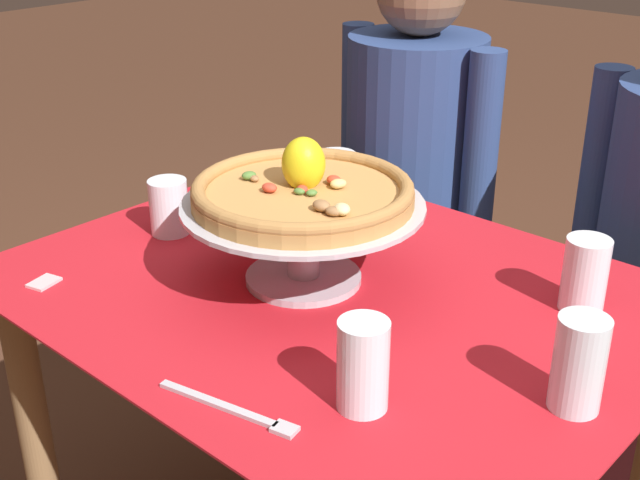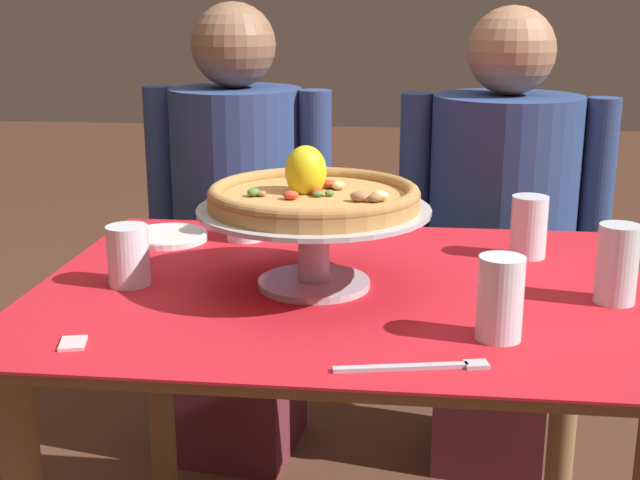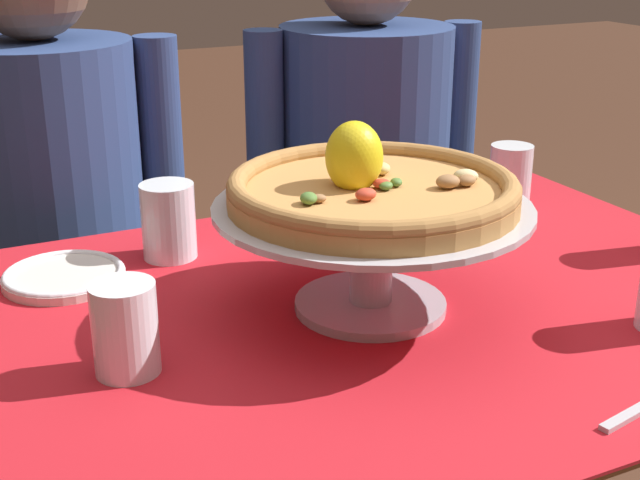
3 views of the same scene
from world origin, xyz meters
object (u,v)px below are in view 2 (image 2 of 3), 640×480
object	(u,v)px
water_glass_front_right	(500,304)
water_glass_back_left	(245,216)
water_glass_side_right	(617,269)
side_plate	(167,236)
diner_right	(500,248)
dinner_fork	(420,367)
diner_left	(239,248)
pizza	(314,195)
water_glass_back_right	(528,231)
pizza_stand	(314,232)
sugar_packet	(73,343)
water_glass_side_left	(129,259)

from	to	relation	value
water_glass_front_right	water_glass_back_left	world-z (taller)	water_glass_front_right
water_glass_back_left	water_glass_side_right	world-z (taller)	water_glass_side_right
side_plate	diner_right	distance (m)	0.88
water_glass_front_right	water_glass_back_left	size ratio (longest dim) A/B	1.12
dinner_fork	diner_right	bearing A→B (deg)	79.07
water_glass_front_right	diner_left	distance (m)	1.09
diner_left	diner_right	world-z (taller)	diner_left
pizza	water_glass_front_right	bearing A→B (deg)	-34.65
pizza	diner_left	size ratio (longest dim) A/B	0.30
diner_left	water_glass_side_right	bearing A→B (deg)	-42.41
water_glass_front_right	side_plate	bearing A→B (deg)	143.81
water_glass_back_right	dinner_fork	distance (m)	0.59
pizza_stand	sugar_packet	bearing A→B (deg)	-136.19
water_glass_side_right	diner_left	bearing A→B (deg)	137.59
water_glass_side_left	pizza	bearing A→B (deg)	4.93
water_glass_back_left	water_glass_side_right	size ratio (longest dim) A/B	0.86
water_glass_back_left	pizza	bearing A→B (deg)	-57.98
water_glass_front_right	diner_right	size ratio (longest dim) A/B	0.11
water_glass_front_right	water_glass_side_left	distance (m)	0.65
pizza	water_glass_back_right	size ratio (longest dim) A/B	2.99
water_glass_side_left	water_glass_side_right	xyz separation A→B (m)	(0.82, 0.00, 0.01)
sugar_packet	diner_right	distance (m)	1.25
water_glass_side_right	side_plate	bearing A→B (deg)	161.41
pizza_stand	dinner_fork	xyz separation A→B (m)	(0.18, -0.33, -0.09)
pizza_stand	water_glass_back_left	bearing A→B (deg)	122.02
dinner_fork	diner_left	world-z (taller)	diner_left
diner_left	side_plate	bearing A→B (deg)	-97.44
side_plate	diner_right	bearing A→B (deg)	32.77
water_glass_back_right	dinner_fork	world-z (taller)	water_glass_back_right
sugar_packet	diner_left	distance (m)	1.01
pizza_stand	water_glass_side_left	size ratio (longest dim) A/B	3.77
water_glass_back_left	side_plate	distance (m)	0.17
water_glass_back_right	diner_left	distance (m)	0.84
pizza_stand	water_glass_back_right	distance (m)	0.45
water_glass_side_left	water_glass_back_right	size ratio (longest dim) A/B	0.88
side_plate	sugar_packet	bearing A→B (deg)	-87.39
pizza	water_glass_back_left	distance (m)	0.36
water_glass_back_left	diner_right	bearing A→B (deg)	37.90
diner_right	water_glass_side_left	bearing A→B (deg)	-133.21
water_glass_back_right	sugar_packet	size ratio (longest dim) A/B	2.40
water_glass_front_right	diner_left	world-z (taller)	diner_left
pizza_stand	side_plate	distance (m)	0.44
water_glass_side_left	sugar_packet	xyz separation A→B (m)	(0.01, -0.27, -0.04)
water_glass_side_left	diner_right	world-z (taller)	diner_right
water_glass_side_left	sugar_packet	size ratio (longest dim) A/B	2.12
water_glass_front_right	water_glass_back_right	xyz separation A→B (m)	(0.09, 0.43, -0.00)
diner_left	water_glass_front_right	bearing A→B (deg)	-57.16
sugar_packet	diner_right	world-z (taller)	diner_right
pizza_stand	water_glass_front_right	size ratio (longest dim) A/B	3.18
water_glass_side_left	water_glass_side_right	world-z (taller)	water_glass_side_right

